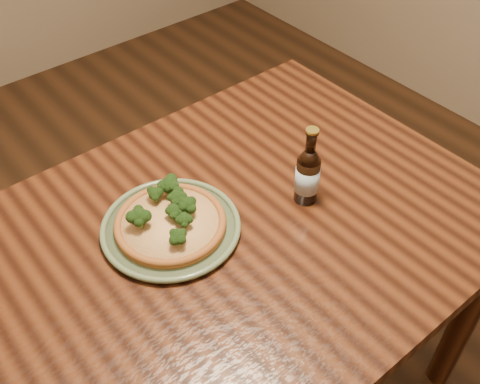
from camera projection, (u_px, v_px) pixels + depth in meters
table at (165, 297)px, 1.24m from camera, size 1.60×0.90×0.75m
plate at (171, 227)px, 1.25m from camera, size 0.31×0.31×0.02m
pizza at (170, 221)px, 1.24m from camera, size 0.25×0.25×0.07m
beer_bottle at (308, 175)px, 1.28m from camera, size 0.06×0.06×0.20m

